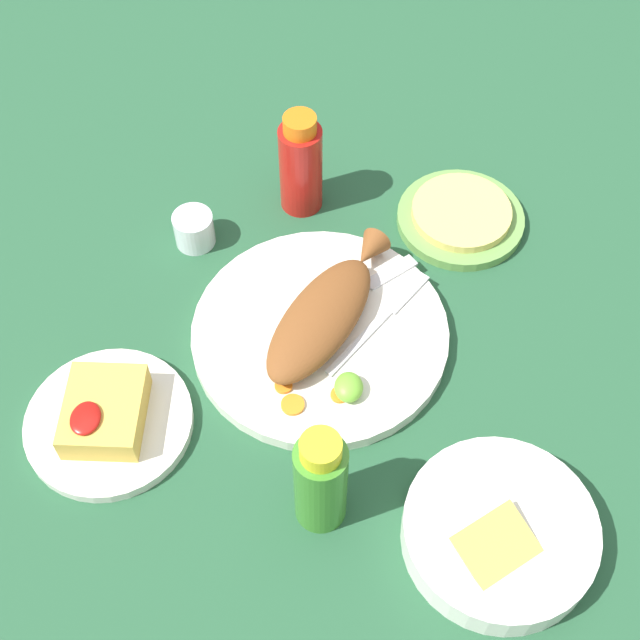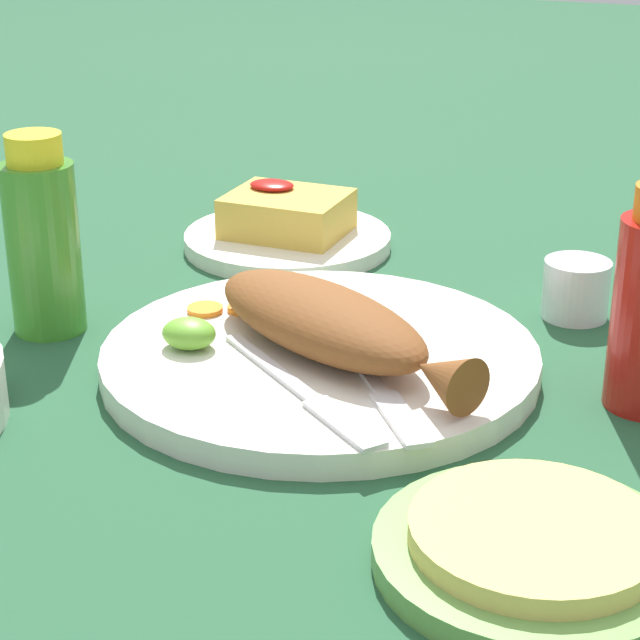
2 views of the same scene
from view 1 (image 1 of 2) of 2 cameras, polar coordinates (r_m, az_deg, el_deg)
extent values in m
plane|color=#235133|center=(1.06, 0.00, -1.18)|extent=(4.00, 4.00, 0.00)
cylinder|color=white|center=(1.05, 0.00, -0.91)|extent=(0.30, 0.30, 0.02)
ellipsoid|color=brown|center=(1.02, 0.00, 0.03)|extent=(0.21, 0.16, 0.04)
cone|color=brown|center=(1.09, 3.14, 4.42)|extent=(0.06, 0.05, 0.04)
cube|color=silver|center=(1.06, 0.62, 0.78)|extent=(0.08, 0.10, 0.00)
cube|color=silver|center=(1.09, 4.57, 3.05)|extent=(0.06, 0.07, 0.00)
cube|color=silver|center=(1.03, 2.53, -1.40)|extent=(0.10, 0.08, 0.00)
cube|color=silver|center=(1.08, 5.56, 1.78)|extent=(0.07, 0.06, 0.00)
cylinder|color=orange|center=(1.00, -2.35, -4.23)|extent=(0.02, 0.02, 0.00)
cylinder|color=orange|center=(0.99, -1.76, -5.44)|extent=(0.03, 0.03, 0.00)
cylinder|color=orange|center=(0.99, 1.26, -4.81)|extent=(0.02, 0.02, 0.00)
ellipsoid|color=#6BB233|center=(0.99, 1.85, -4.32)|extent=(0.04, 0.03, 0.02)
cylinder|color=#B21914|center=(1.15, -1.24, 9.67)|extent=(0.06, 0.06, 0.13)
cylinder|color=orange|center=(1.09, -1.31, 12.38)|extent=(0.04, 0.04, 0.02)
cylinder|color=#3D8428|center=(0.90, 0.04, -10.43)|extent=(0.05, 0.05, 0.13)
cylinder|color=yellow|center=(0.83, 0.04, -8.28)|extent=(0.04, 0.04, 0.02)
cylinder|color=silver|center=(1.14, -8.07, 5.77)|extent=(0.05, 0.05, 0.05)
cylinder|color=white|center=(1.15, -8.00, 5.37)|extent=(0.04, 0.04, 0.02)
cylinder|color=white|center=(1.02, -13.35, -6.39)|extent=(0.19, 0.19, 0.01)
cube|color=gold|center=(1.00, -13.62, -5.70)|extent=(0.10, 0.08, 0.04)
ellipsoid|color=#AD140F|center=(0.97, -14.79, -6.10)|extent=(0.04, 0.03, 0.01)
cylinder|color=white|center=(0.94, 11.39, -13.19)|extent=(0.20, 0.20, 0.04)
cylinder|color=olive|center=(0.93, 11.52, -12.90)|extent=(0.17, 0.17, 0.01)
cube|color=gold|center=(0.91, 11.78, -14.70)|extent=(0.11, 0.11, 0.02)
cylinder|color=#6B9E4C|center=(1.18, 8.97, 6.41)|extent=(0.16, 0.16, 0.01)
cylinder|color=#E0C666|center=(1.17, 9.05, 6.83)|extent=(0.13, 0.13, 0.01)
camera|label=2|loc=(1.21, 36.69, 18.37)|focal=65.00mm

